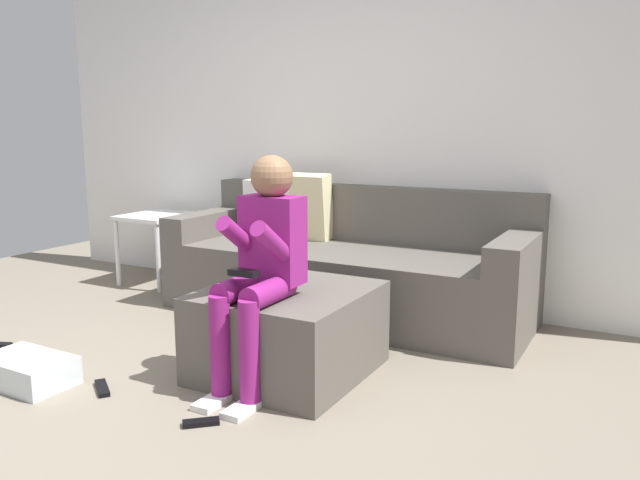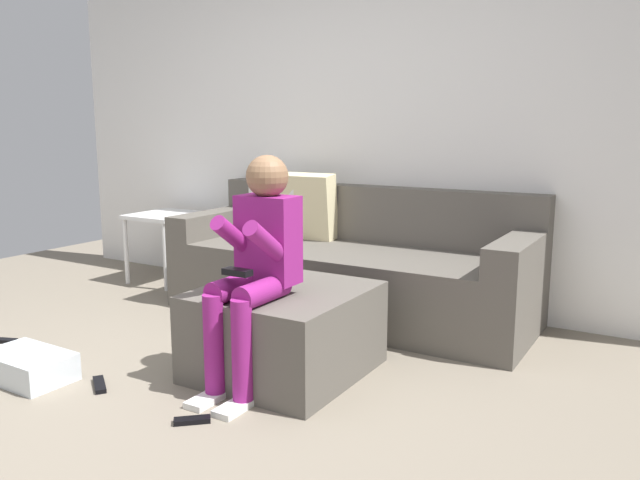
# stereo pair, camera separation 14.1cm
# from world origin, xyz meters

# --- Properties ---
(ground_plane) EXTENTS (7.08, 7.08, 0.00)m
(ground_plane) POSITION_xyz_m (0.00, 0.00, 0.00)
(ground_plane) COLOR slate
(wall_back) EXTENTS (5.45, 0.10, 2.69)m
(wall_back) POSITION_xyz_m (0.00, 2.27, 1.35)
(wall_back) COLOR white
(wall_back) RESTS_ON ground_plane
(couch_sectional) EXTENTS (2.44, 0.88, 0.94)m
(couch_sectional) POSITION_xyz_m (0.19, 1.83, 0.32)
(couch_sectional) COLOR #59544C
(couch_sectional) RESTS_ON ground_plane
(ottoman) EXTENTS (0.78, 0.84, 0.45)m
(ottoman) POSITION_xyz_m (0.41, 0.73, 0.22)
(ottoman) COLOR #59544C
(ottoman) RESTS_ON ground_plane
(person_seated) EXTENTS (0.30, 0.60, 1.13)m
(person_seated) POSITION_xyz_m (0.39, 0.53, 0.64)
(person_seated) COLOR #8C1E72
(person_seated) RESTS_ON ground_plane
(storage_bin) EXTENTS (0.47, 0.29, 0.14)m
(storage_bin) POSITION_xyz_m (-0.65, -0.02, 0.07)
(storage_bin) COLOR silver
(storage_bin) RESTS_ON ground_plane
(side_table) EXTENTS (0.49, 0.55, 0.56)m
(side_table) POSITION_xyz_m (-1.52, 1.87, 0.48)
(side_table) COLOR white
(side_table) RESTS_ON ground_plane
(remote_near_ottoman) EXTENTS (0.15, 0.14, 0.02)m
(remote_near_ottoman) POSITION_xyz_m (0.39, 0.05, 0.01)
(remote_near_ottoman) COLOR black
(remote_near_ottoman) RESTS_ON ground_plane
(remote_by_storage_bin) EXTENTS (0.19, 0.15, 0.02)m
(remote_by_storage_bin) POSITION_xyz_m (-0.27, 0.10, 0.01)
(remote_by_storage_bin) COLOR black
(remote_by_storage_bin) RESTS_ON ground_plane
(remote_under_side_table) EXTENTS (0.15, 0.10, 0.02)m
(remote_under_side_table) POSITION_xyz_m (-1.28, 0.25, 0.01)
(remote_under_side_table) COLOR black
(remote_under_side_table) RESTS_ON ground_plane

